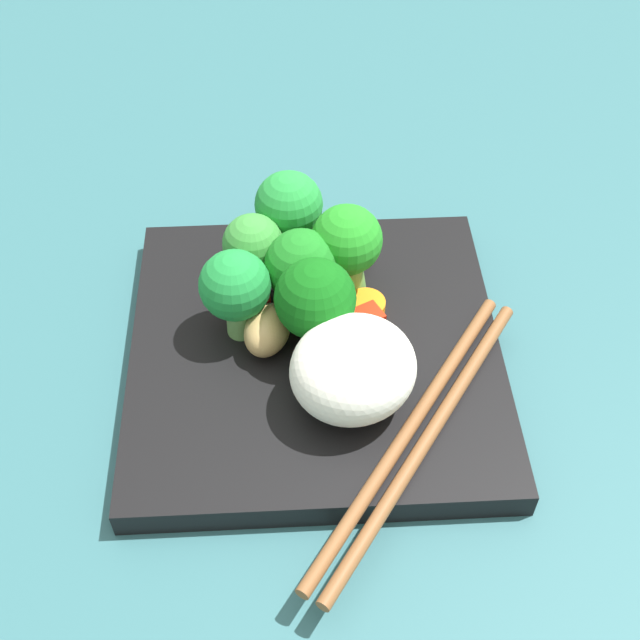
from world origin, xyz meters
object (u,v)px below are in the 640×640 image
square_plate (314,354)px  rice_mound (352,369)px  carrot_slice_0 (328,315)px  broccoli_floret_5 (314,304)px  chopstick_pair (416,434)px

square_plate → rice_mound: 6.08cm
square_plate → rice_mound: (2.18, -4.27, 3.74)cm
rice_mound → square_plate: bearing=117.1°
square_plate → carrot_slice_0: bearing=68.3°
broccoli_floret_5 → carrot_slice_0: broccoli_floret_5 is taller
square_plate → carrot_slice_0: carrot_slice_0 is taller
chopstick_pair → square_plate: bearing=71.1°
rice_mound → chopstick_pair: rice_mound is taller
square_plate → chopstick_pair: (5.90, -7.23, 1.37)cm
rice_mound → chopstick_pair: bearing=-38.5°
chopstick_pair → carrot_slice_0: bearing=59.5°
square_plate → carrot_slice_0: (0.91, 2.30, 1.25)cm
carrot_slice_0 → square_plate: bearing=-111.7°
rice_mound → broccoli_floret_5: 4.71cm
broccoli_floret_5 → chopstick_pair: broccoli_floret_5 is taller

